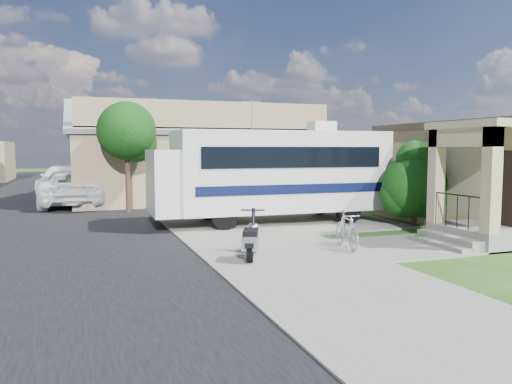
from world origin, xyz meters
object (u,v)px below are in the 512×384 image
object	(u,v)px
motorhome	(272,172)
garden_hose	(422,239)
shrub	(415,183)
scooter	(251,240)
van	(61,179)
pickup_truck	(71,188)
bicycle	(347,232)

from	to	relation	value
motorhome	garden_hose	size ratio (longest dim) A/B	22.57
shrub	scooter	distance (m)	7.61
scooter	motorhome	bearing A→B (deg)	86.83
motorhome	van	world-z (taller)	motorhome
motorhome	garden_hose	distance (m)	5.78
shrub	garden_hose	bearing A→B (deg)	-123.24
pickup_truck	garden_hose	distance (m)	16.19
garden_hose	motorhome	bearing A→B (deg)	119.33
van	motorhome	bearing A→B (deg)	-57.95
garden_hose	shrub	bearing A→B (deg)	56.76
scooter	van	xyz separation A→B (m)	(-4.80, 21.68, 0.30)
bicycle	shrub	bearing A→B (deg)	42.18
shrub	scooter	xyz separation A→B (m)	(-6.92, -2.99, -1.01)
shrub	van	distance (m)	22.07
shrub	garden_hose	world-z (taller)	shrub
motorhome	shrub	size ratio (longest dim) A/B	2.84
pickup_truck	garden_hose	bearing A→B (deg)	124.57
shrub	pickup_truck	xyz separation A→B (m)	(-11.09, 10.67, -0.68)
pickup_truck	van	distance (m)	8.04
scooter	garden_hose	size ratio (longest dim) A/B	4.38
scooter	garden_hose	xyz separation A→B (m)	(5.35, 0.59, -0.41)
van	garden_hose	size ratio (longest dim) A/B	14.73
garden_hose	van	bearing A→B (deg)	115.69
van	garden_hose	distance (m)	23.41
motorhome	bicycle	xyz separation A→B (m)	(0.09, -5.10, -1.35)
motorhome	pickup_truck	xyz separation A→B (m)	(-6.82, 8.27, -1.01)
bicycle	pickup_truck	size ratio (longest dim) A/B	0.27
garden_hose	bicycle	bearing A→B (deg)	-173.52
pickup_truck	shrub	bearing A→B (deg)	134.62
scooter	bicycle	size ratio (longest dim) A/B	1.02
bicycle	garden_hose	world-z (taller)	bicycle
bicycle	pickup_truck	xyz separation A→B (m)	(-6.91, 13.37, 0.35)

